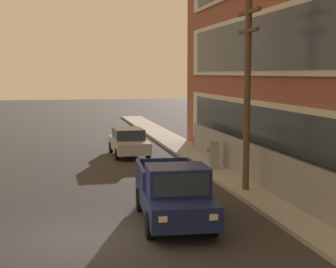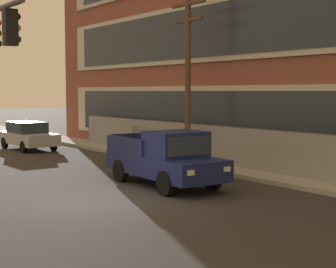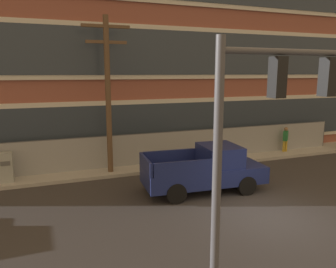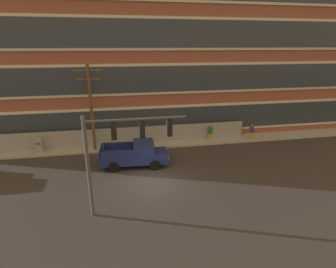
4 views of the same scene
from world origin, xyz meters
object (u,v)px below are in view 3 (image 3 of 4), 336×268
object	(u,v)px
traffic_signal_mast	(285,108)
pedestrian_by_fence	(285,139)
utility_pole_near_corner	(108,90)
electrical_cabinet	(6,169)
pickup_truck_navy	(206,170)

from	to	relation	value
traffic_signal_mast	pedestrian_by_fence	size ratio (longest dim) A/B	3.38
utility_pole_near_corner	pedestrian_by_fence	distance (m)	11.35
electrical_cabinet	pedestrian_by_fence	distance (m)	15.51
utility_pole_near_corner	electrical_cabinet	size ratio (longest dim) A/B	4.97
traffic_signal_mast	pedestrian_by_fence	world-z (taller)	traffic_signal_mast
pickup_truck_navy	electrical_cabinet	xyz separation A→B (m)	(-7.99, 3.74, -0.17)
pickup_truck_navy	pedestrian_by_fence	bearing A→B (deg)	28.20
pedestrian_by_fence	electrical_cabinet	bearing A→B (deg)	-178.93
traffic_signal_mast	electrical_cabinet	size ratio (longest dim) A/B	3.77
utility_pole_near_corner	electrical_cabinet	xyz separation A→B (m)	(-4.62, 0.07, -3.42)
pickup_truck_navy	electrical_cabinet	distance (m)	8.83
traffic_signal_mast	electrical_cabinet	distance (m)	12.34
pickup_truck_navy	utility_pole_near_corner	size ratio (longest dim) A/B	0.70
utility_pole_near_corner	electrical_cabinet	bearing A→B (deg)	179.17
utility_pole_near_corner	pedestrian_by_fence	bearing A→B (deg)	1.88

